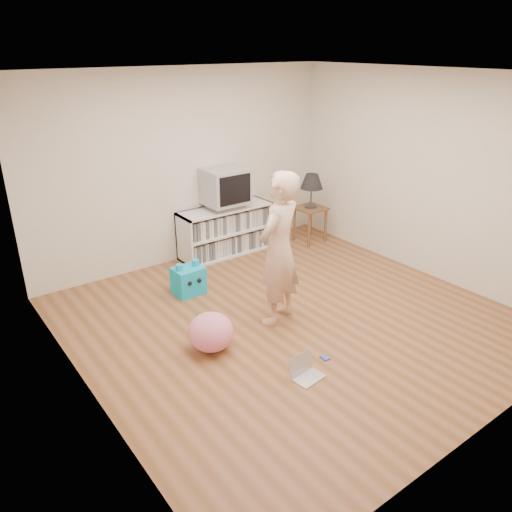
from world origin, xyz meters
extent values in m
plane|color=brown|center=(0.00, 0.00, 0.00)|extent=(4.50, 4.50, 0.00)
cube|color=silver|center=(0.00, 2.25, 1.30)|extent=(4.50, 0.02, 2.60)
cube|color=silver|center=(0.00, -2.25, 1.30)|extent=(4.50, 0.02, 2.60)
cube|color=silver|center=(-2.25, 0.00, 1.30)|extent=(0.02, 4.50, 2.60)
cube|color=silver|center=(2.25, 0.00, 1.30)|extent=(0.02, 4.50, 2.60)
cube|color=white|center=(0.00, 0.00, 2.60)|extent=(4.50, 4.50, 0.01)
cube|color=white|center=(0.47, 2.23, 0.35)|extent=(1.40, 0.03, 0.70)
cube|color=white|center=(-0.21, 2.02, 0.35)|extent=(0.03, 0.45, 0.70)
cube|color=white|center=(1.16, 2.02, 0.35)|extent=(0.03, 0.45, 0.70)
cube|color=white|center=(0.47, 2.02, 0.01)|extent=(1.40, 0.45, 0.03)
cube|color=white|center=(0.47, 2.02, 0.35)|extent=(1.34, 0.45, 0.03)
cube|color=white|center=(0.47, 2.02, 0.68)|extent=(1.40, 0.45, 0.03)
cube|color=silver|center=(0.47, 2.02, 0.35)|extent=(1.26, 0.36, 0.64)
cube|color=gray|center=(0.47, 2.02, 0.73)|extent=(0.45, 0.35, 0.07)
cube|color=#9C9CA1|center=(0.47, 2.02, 1.02)|extent=(0.60, 0.52, 0.50)
cube|color=black|center=(0.47, 1.75, 1.02)|extent=(0.50, 0.01, 0.40)
cylinder|color=brown|center=(1.61, 1.48, 0.26)|extent=(0.04, 0.04, 0.52)
cylinder|color=brown|center=(1.95, 1.48, 0.26)|extent=(0.04, 0.04, 0.52)
cylinder|color=brown|center=(1.61, 1.82, 0.26)|extent=(0.04, 0.04, 0.52)
cylinder|color=brown|center=(1.95, 1.82, 0.26)|extent=(0.04, 0.04, 0.52)
cube|color=brown|center=(1.78, 1.65, 0.54)|extent=(0.42, 0.42, 0.03)
cylinder|color=#333333|center=(1.78, 1.65, 0.56)|extent=(0.18, 0.18, 0.02)
cylinder|color=#333333|center=(1.78, 1.65, 0.74)|extent=(0.02, 0.02, 0.32)
imported|color=beige|center=(-0.12, 0.08, 0.85)|extent=(0.72, 0.61, 1.69)
cube|color=silver|center=(-0.57, -0.93, 0.01)|extent=(0.31, 0.23, 0.01)
cube|color=silver|center=(-0.58, -0.83, 0.10)|extent=(0.29, 0.09, 0.19)
cube|color=black|center=(-0.58, -0.83, 0.10)|extent=(0.26, 0.07, 0.15)
cube|color=#4754BE|center=(-0.23, -0.79, 0.01)|extent=(0.07, 0.09, 0.02)
cube|color=#0AA9DD|center=(-0.60, 1.23, 0.17)|extent=(0.37, 0.29, 0.34)
cylinder|color=#0AA9DD|center=(-0.72, 1.23, 0.38)|extent=(0.09, 0.09, 0.08)
cylinder|color=#0AA9DD|center=(-0.49, 1.23, 0.38)|extent=(0.09, 0.09, 0.08)
sphere|color=black|center=(-0.67, 1.08, 0.21)|extent=(0.06, 0.06, 0.06)
sphere|color=black|center=(-0.53, 1.08, 0.21)|extent=(0.06, 0.06, 0.06)
ellipsoid|color=pink|center=(-1.03, 0.02, 0.20)|extent=(0.61, 0.61, 0.39)
camera|label=1|loc=(-3.22, -3.69, 2.87)|focal=35.00mm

